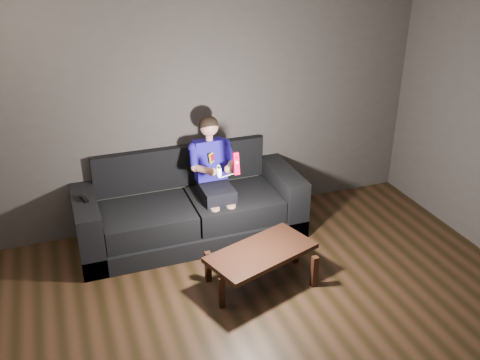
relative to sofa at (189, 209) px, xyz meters
name	(u,v)px	position (x,y,z in m)	size (l,w,h in m)	color
back_wall	(195,100)	(0.20, 0.33, 1.06)	(5.00, 0.04, 2.70)	#403A37
sofa	(189,209)	(0.00, 0.00, 0.00)	(2.28, 0.99, 0.88)	black
child	(213,168)	(0.26, -0.06, 0.46)	(0.47, 0.57, 1.15)	black
wii_remote_red	(236,163)	(0.35, -0.51, 0.68)	(0.05, 0.08, 0.22)	red
nunchuk_white	(219,171)	(0.18, -0.50, 0.62)	(0.05, 0.08, 0.14)	white
wii_remote_black	(84,199)	(-1.03, -0.08, 0.35)	(0.08, 0.15, 0.03)	black
coffee_table	(261,255)	(0.38, -1.08, 0.02)	(1.07, 0.77, 0.35)	black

